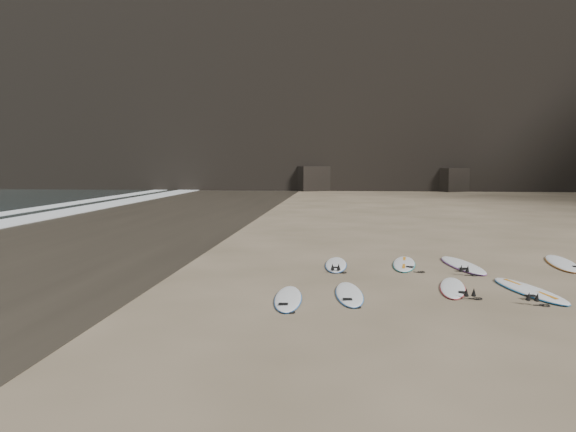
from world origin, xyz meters
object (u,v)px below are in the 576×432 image
Objects in this scene: surfboard_2 at (453,287)px; surfboard_7 at (462,265)px; surfboard_1 at (349,293)px; surfboard_8 at (562,263)px; surfboard_3 at (529,290)px; surfboard_6 at (404,263)px; surfboard_0 at (288,298)px; surfboard_5 at (336,264)px.

surfboard_7 reaches higher than surfboard_2.
surfboard_1 is 7.41m from surfboard_8.
surfboard_3 is at bearing -111.64° from surfboard_8.
surfboard_7 and surfboard_8 have the same top height.
surfboard_6 is 4.48m from surfboard_8.
surfboard_0 is 5.42m from surfboard_3.
surfboard_6 reaches higher than surfboard_1.
surfboard_2 is 0.80× the size of surfboard_7.
surfboard_1 reaches higher than surfboard_2.
surfboard_0 is at bearing -138.67° from surfboard_8.
surfboard_3 is (3.99, 0.70, 0.01)m from surfboard_1.
surfboard_8 is (6.03, 4.31, 0.01)m from surfboard_1.
surfboard_2 is at bearing 17.79° from surfboard_0.
surfboard_8 is at bearing 31.82° from surfboard_1.
surfboard_8 is at bearing 7.37° from surfboard_5.
surfboard_5 is 0.85× the size of surfboard_8.
surfboard_8 is at bearing 1.92° from surfboard_7.
surfboard_0 is at bearing 178.56° from surfboard_3.
surfboard_7 reaches higher than surfboard_6.
surfboard_0 is 1.39m from surfboard_1.
surfboard_7 is 2.93m from surfboard_8.
surfboard_3 is 1.15× the size of surfboard_5.
surfboard_3 is at bearing 10.13° from surfboard_0.
surfboard_5 is at bearing 91.70° from surfboard_1.
surfboard_8 reaches higher than surfboard_3.
surfboard_5 reaches higher than surfboard_0.
surfboard_2 is at bearing 160.15° from surfboard_3.
surfboard_3 is (1.64, -0.15, 0.01)m from surfboard_2.
surfboard_8 is (4.45, 0.51, 0.01)m from surfboard_6.
surfboard_0 is 4.14m from surfboard_5.
surfboard_3 is 4.14m from surfboard_8.
surfboard_2 is (2.36, 0.85, -0.00)m from surfboard_1.
surfboard_0 is 6.15m from surfboard_7.
surfboard_6 is at bearing 8.79° from surfboard_5.
surfboard_0 is 0.84× the size of surfboard_3.
surfboard_8 reaches higher than surfboard_6.
surfboard_0 is at bearing -161.24° from surfboard_1.
surfboard_5 reaches higher than surfboard_2.
surfboard_1 is (1.28, 0.53, 0.00)m from surfboard_0.
surfboard_3 is 3.12m from surfboard_7.
surfboard_8 reaches higher than surfboard_5.
surfboard_2 is 0.92× the size of surfboard_6.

